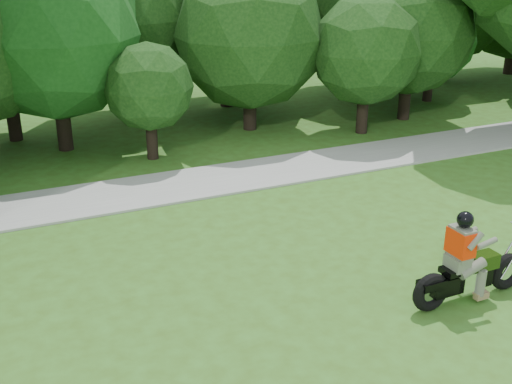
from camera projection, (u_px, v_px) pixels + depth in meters
ground at (454, 325)px, 10.72m from camera, size 100.00×100.00×0.00m
walkway at (257, 174)px, 17.48m from camera, size 60.00×2.20×0.06m
tree_line at (187, 14)px, 21.95m from camera, size 39.64×11.91×7.64m
chopper_motorcycle at (466, 268)px, 11.19m from camera, size 2.46×0.66×1.76m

